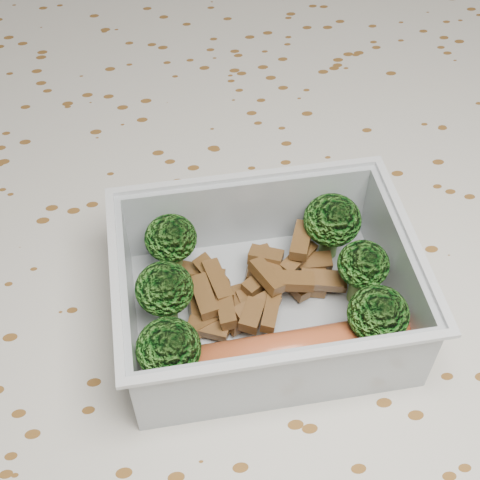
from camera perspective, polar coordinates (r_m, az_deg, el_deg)
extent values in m
cube|color=brown|center=(0.50, 0.29, -4.24)|extent=(1.40, 0.90, 0.04)
cube|color=silver|center=(0.48, 0.30, -2.62)|extent=(1.46, 0.96, 0.01)
cube|color=silver|center=(0.90, -4.56, 17.92)|extent=(1.46, 0.01, 0.18)
cube|color=silver|center=(0.45, 2.07, -6.38)|extent=(0.18, 0.14, 0.00)
cube|color=silver|center=(0.47, 0.63, 2.38)|extent=(0.18, 0.01, 0.06)
cube|color=silver|center=(0.39, 4.08, -11.68)|extent=(0.18, 0.01, 0.06)
cube|color=silver|center=(0.45, 13.16, -2.42)|extent=(0.01, 0.13, 0.06)
cube|color=silver|center=(0.42, -9.45, -5.57)|extent=(0.01, 0.13, 0.06)
cube|color=silver|center=(0.45, 0.56, 5.49)|extent=(0.19, 0.01, 0.00)
cube|color=silver|center=(0.36, 4.51, -9.98)|extent=(0.19, 0.01, 0.00)
cube|color=silver|center=(0.42, 14.47, 0.23)|extent=(0.01, 0.14, 0.00)
cube|color=silver|center=(0.40, -10.67, -3.13)|extent=(0.01, 0.14, 0.00)
cylinder|color=#608C3F|center=(0.46, -5.69, -1.81)|extent=(0.01, 0.01, 0.02)
ellipsoid|color=#468A2A|center=(0.44, -5.93, 0.15)|extent=(0.03, 0.03, 0.03)
cylinder|color=#608C3F|center=(0.48, 7.58, -0.27)|extent=(0.01, 0.01, 0.02)
ellipsoid|color=#468A2A|center=(0.46, 7.88, 1.70)|extent=(0.04, 0.04, 0.03)
cylinder|color=#608C3F|center=(0.44, -6.20, -6.02)|extent=(0.01, 0.01, 0.02)
ellipsoid|color=#468A2A|center=(0.42, -6.47, -4.14)|extent=(0.04, 0.04, 0.03)
cylinder|color=#608C3F|center=(0.45, 10.05, -3.97)|extent=(0.01, 0.01, 0.03)
ellipsoid|color=#468A2A|center=(0.43, 10.48, -2.06)|extent=(0.03, 0.03, 0.03)
cylinder|color=#608C3F|center=(0.42, -5.84, -10.92)|extent=(0.01, 0.01, 0.02)
ellipsoid|color=#468A2A|center=(0.40, -6.12, -9.17)|extent=(0.04, 0.04, 0.03)
cylinder|color=#608C3F|center=(0.43, 11.20, -8.04)|extent=(0.01, 0.01, 0.02)
ellipsoid|color=#468A2A|center=(0.41, 11.70, -6.23)|extent=(0.04, 0.04, 0.03)
cube|color=brown|center=(0.46, 4.97, -1.54)|extent=(0.03, 0.03, 0.01)
cube|color=brown|center=(0.45, -1.52, -4.65)|extent=(0.02, 0.02, 0.01)
cube|color=brown|center=(0.43, 1.44, -5.67)|extent=(0.03, 0.02, 0.01)
cube|color=brown|center=(0.46, 4.68, -3.90)|extent=(0.02, 0.03, 0.01)
cube|color=brown|center=(0.44, 4.61, -3.51)|extent=(0.03, 0.02, 0.01)
cube|color=brown|center=(0.43, 1.03, -6.45)|extent=(0.02, 0.03, 0.01)
cube|color=brown|center=(0.47, 6.40, -1.90)|extent=(0.02, 0.01, 0.01)
cube|color=brown|center=(0.43, 2.69, -5.95)|extent=(0.02, 0.03, 0.01)
cube|color=brown|center=(0.46, 6.51, -3.18)|extent=(0.02, 0.03, 0.01)
cube|color=brown|center=(0.44, -1.15, -6.16)|extent=(0.03, 0.04, 0.01)
cube|color=brown|center=(0.44, 2.32, -3.10)|extent=(0.02, 0.03, 0.01)
cube|color=brown|center=(0.44, -2.86, -7.16)|extent=(0.03, 0.02, 0.01)
cube|color=brown|center=(0.44, -1.96, -3.60)|extent=(0.02, 0.03, 0.01)
cube|color=brown|center=(0.46, -4.08, -2.64)|extent=(0.03, 0.02, 0.01)
cube|color=brown|center=(0.46, 2.21, -1.47)|extent=(0.03, 0.02, 0.01)
cube|color=brown|center=(0.44, -3.08, -4.80)|extent=(0.02, 0.03, 0.01)
cube|color=brown|center=(0.45, -2.48, -2.77)|extent=(0.02, 0.03, 0.01)
cube|color=brown|center=(0.46, -3.32, -2.98)|extent=(0.03, 0.02, 0.01)
cube|color=brown|center=(0.43, -1.20, -5.61)|extent=(0.01, 0.03, 0.01)
cube|color=brown|center=(0.43, -2.73, -7.55)|extent=(0.03, 0.02, 0.01)
cube|color=brown|center=(0.44, -3.66, -5.84)|extent=(0.01, 0.02, 0.01)
cube|color=brown|center=(0.45, 1.15, -4.85)|extent=(0.02, 0.02, 0.01)
cube|color=brown|center=(0.45, -0.09, -5.36)|extent=(0.01, 0.03, 0.01)
cube|color=brown|center=(0.45, 7.03, -3.44)|extent=(0.03, 0.02, 0.01)
cube|color=brown|center=(0.46, 5.28, -0.02)|extent=(0.02, 0.03, 0.01)
cube|color=brown|center=(0.46, 2.24, -1.84)|extent=(0.02, 0.03, 0.01)
cube|color=brown|center=(0.46, -3.86, -3.67)|extent=(0.02, 0.02, 0.01)
cube|color=brown|center=(0.46, 7.32, -3.52)|extent=(0.03, 0.02, 0.01)
cube|color=brown|center=(0.45, 1.58, -3.63)|extent=(0.02, 0.02, 0.01)
cube|color=brown|center=(0.46, 1.31, -2.52)|extent=(0.02, 0.03, 0.01)
cylinder|color=#BE532B|center=(0.42, 3.77, -9.57)|extent=(0.14, 0.03, 0.03)
sphere|color=#BE532B|center=(0.43, 12.78, -7.88)|extent=(0.03, 0.03, 0.03)
sphere|color=#BE532B|center=(0.41, -5.82, -11.10)|extent=(0.03, 0.03, 0.03)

